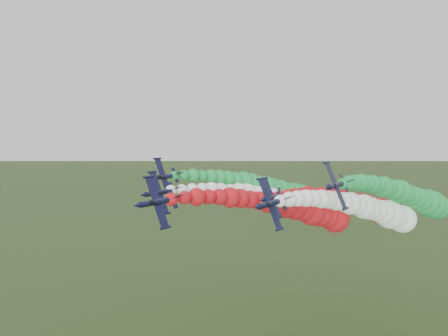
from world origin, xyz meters
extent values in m
cylinder|color=#111335|center=(-0.94, -5.01, 44.00)|extent=(1.32, 8.18, 1.32)
cone|color=#111335|center=(-0.94, -9.83, 44.00)|extent=(1.20, 1.64, 1.20)
cone|color=black|center=(-0.94, -0.55, 44.00)|extent=(1.20, 0.82, 1.20)
ellipsoid|color=black|center=(-0.61, -6.83, 44.15)|extent=(0.80, 1.71, 0.90)
cube|color=#111335|center=(-1.07, -5.19, 43.94)|extent=(3.63, 1.73, 8.03)
cylinder|color=#111335|center=(-2.83, -5.19, 47.93)|extent=(0.53, 2.36, 0.53)
cylinder|color=#111335|center=(0.70, -5.19, 39.95)|extent=(0.53, 2.36, 0.53)
cube|color=#111335|center=(0.02, -1.55, 44.42)|extent=(1.96, 1.36, 0.96)
cube|color=#111335|center=(-0.82, -1.55, 44.05)|extent=(1.48, 1.00, 3.20)
sphere|color=#B1131A|center=(-0.94, -1.82, 44.00)|extent=(2.28, 2.28, 2.28)
sphere|color=#B1131A|center=(-0.91, 1.54, 43.88)|extent=(2.40, 2.40, 2.40)
sphere|color=#B1131A|center=(-0.83, 4.91, 43.63)|extent=(3.30, 3.30, 3.30)
sphere|color=#B1131A|center=(-0.70, 8.28, 43.30)|extent=(2.92, 2.92, 2.92)
sphere|color=#B1131A|center=(-0.51, 11.65, 42.89)|extent=(3.17, 3.17, 3.17)
sphere|color=#B1131A|center=(-0.26, 15.02, 42.41)|extent=(4.10, 4.10, 4.10)
sphere|color=#B1131A|center=(0.03, 18.39, 41.88)|extent=(4.03, 4.03, 4.03)
sphere|color=#B1131A|center=(0.38, 21.76, 41.28)|extent=(3.78, 3.78, 3.78)
sphere|color=#B1131A|center=(0.79, 25.12, 40.63)|extent=(4.08, 4.08, 4.08)
sphere|color=#B1131A|center=(1.25, 28.49, 39.94)|extent=(4.83, 4.83, 4.83)
sphere|color=#B1131A|center=(1.76, 31.86, 39.19)|extent=(5.51, 5.51, 5.51)
sphere|color=#B1131A|center=(2.33, 35.23, 38.40)|extent=(5.84, 5.84, 5.84)
sphere|color=#B1131A|center=(2.95, 38.60, 37.56)|extent=(5.99, 5.99, 5.99)
sphere|color=#B1131A|center=(3.63, 41.97, 36.68)|extent=(5.89, 5.89, 5.89)
sphere|color=#B1131A|center=(4.36, 45.34, 35.76)|extent=(7.06, 7.06, 7.06)
sphere|color=#B1131A|center=(5.14, 48.71, 34.80)|extent=(6.77, 6.77, 6.77)
sphere|color=#B1131A|center=(5.98, 52.07, 33.80)|extent=(6.35, 6.35, 6.35)
sphere|color=#B1131A|center=(6.87, 55.44, 32.76)|extent=(7.77, 7.77, 7.77)
cylinder|color=#111335|center=(-10.90, 6.33, 43.62)|extent=(1.32, 8.18, 1.32)
cone|color=#111335|center=(-10.90, 1.51, 43.62)|extent=(1.20, 1.64, 1.20)
cone|color=black|center=(-10.90, 10.79, 43.62)|extent=(1.20, 0.82, 1.20)
ellipsoid|color=black|center=(-10.57, 4.51, 43.76)|extent=(0.80, 1.71, 0.90)
cube|color=#111335|center=(-11.03, 6.15, 43.56)|extent=(3.63, 1.73, 8.03)
cylinder|color=#111335|center=(-12.80, 6.15, 47.55)|extent=(0.53, 2.36, 0.53)
cylinder|color=#111335|center=(-9.26, 6.15, 39.57)|extent=(0.53, 2.36, 0.53)
cube|color=#111335|center=(-9.95, 9.79, 44.04)|extent=(1.96, 1.36, 0.96)
cube|color=#111335|center=(-10.78, 9.79, 43.67)|extent=(1.48, 1.00, 3.20)
sphere|color=white|center=(-10.90, 9.51, 43.62)|extent=(2.31, 2.31, 2.31)
sphere|color=white|center=(-10.88, 12.88, 43.50)|extent=(2.28, 2.28, 2.28)
sphere|color=white|center=(-10.80, 16.25, 43.25)|extent=(2.57, 2.57, 2.57)
sphere|color=white|center=(-10.66, 19.62, 42.92)|extent=(2.81, 2.81, 2.81)
sphere|color=white|center=(-10.47, 22.99, 42.51)|extent=(3.44, 3.44, 3.44)
sphere|color=white|center=(-10.23, 26.36, 42.03)|extent=(3.48, 3.48, 3.48)
sphere|color=white|center=(-9.93, 29.73, 41.49)|extent=(3.37, 3.37, 3.37)
sphere|color=white|center=(-9.58, 33.09, 40.90)|extent=(4.50, 4.50, 4.50)
sphere|color=white|center=(-9.18, 36.46, 40.25)|extent=(5.04, 5.04, 5.04)
sphere|color=white|center=(-8.72, 39.83, 39.55)|extent=(4.84, 4.84, 4.84)
sphere|color=white|center=(-8.20, 43.20, 38.81)|extent=(5.78, 5.78, 5.78)
sphere|color=white|center=(-7.64, 46.57, 38.02)|extent=(5.70, 5.70, 5.70)
sphere|color=white|center=(-7.01, 49.94, 37.18)|extent=(5.11, 5.11, 5.11)
sphere|color=white|center=(-6.34, 53.31, 36.30)|extent=(6.57, 6.57, 6.57)
sphere|color=white|center=(-5.61, 56.68, 35.38)|extent=(6.07, 6.07, 6.07)
sphere|color=white|center=(-4.82, 60.04, 34.42)|extent=(5.82, 5.82, 5.82)
sphere|color=white|center=(-3.99, 63.41, 33.42)|extent=(6.18, 6.18, 6.18)
sphere|color=white|center=(-3.10, 66.78, 32.38)|extent=(7.76, 7.76, 7.76)
cylinder|color=#111335|center=(13.89, 5.79, 43.63)|extent=(1.32, 8.18, 1.32)
cone|color=#111335|center=(13.89, 0.98, 43.63)|extent=(1.20, 1.64, 1.20)
cone|color=black|center=(13.89, 10.25, 43.63)|extent=(1.20, 0.82, 1.20)
ellipsoid|color=black|center=(14.22, 3.98, 43.78)|extent=(0.80, 1.71, 0.90)
cube|color=#111335|center=(13.77, 5.61, 43.58)|extent=(3.63, 1.73, 8.03)
cylinder|color=#111335|center=(12.00, 5.61, 47.57)|extent=(0.53, 2.36, 0.53)
cylinder|color=#111335|center=(15.53, 5.61, 39.59)|extent=(0.53, 2.36, 0.53)
cube|color=#111335|center=(14.85, 9.25, 44.06)|extent=(1.96, 1.36, 0.96)
cube|color=#111335|center=(14.02, 9.25, 43.69)|extent=(1.48, 1.00, 3.20)
sphere|color=white|center=(13.89, 8.98, 43.63)|extent=(2.11, 2.11, 2.11)
sphere|color=white|center=(13.92, 12.35, 43.51)|extent=(2.70, 2.70, 2.70)
sphere|color=white|center=(14.00, 15.71, 43.27)|extent=(2.96, 2.96, 2.96)
sphere|color=white|center=(14.13, 19.08, 42.93)|extent=(3.25, 3.25, 3.25)
sphere|color=white|center=(14.32, 22.45, 42.52)|extent=(3.26, 3.26, 3.26)
sphere|color=white|center=(14.57, 25.82, 42.05)|extent=(3.72, 3.72, 3.72)
sphere|color=white|center=(14.86, 29.19, 41.51)|extent=(3.73, 3.73, 3.73)
sphere|color=white|center=(15.21, 32.56, 40.92)|extent=(4.11, 4.11, 4.11)
sphere|color=white|center=(15.62, 35.93, 40.27)|extent=(4.19, 4.19, 4.19)
sphere|color=white|center=(16.08, 39.30, 39.57)|extent=(5.02, 5.02, 5.02)
sphere|color=white|center=(16.59, 42.66, 38.82)|extent=(4.75, 4.75, 4.75)
sphere|color=white|center=(17.16, 46.03, 38.03)|extent=(5.73, 5.73, 5.73)
sphere|color=white|center=(17.78, 49.40, 37.20)|extent=(5.52, 5.52, 5.52)
sphere|color=white|center=(18.46, 52.77, 36.32)|extent=(5.49, 5.49, 5.49)
sphere|color=white|center=(19.19, 56.14, 35.40)|extent=(6.17, 6.17, 6.17)
sphere|color=white|center=(19.97, 59.51, 34.43)|extent=(7.33, 7.33, 7.33)
sphere|color=white|center=(20.81, 62.88, 33.43)|extent=(6.35, 6.35, 6.35)
sphere|color=white|center=(21.70, 66.25, 32.39)|extent=(7.40, 7.40, 7.40)
cylinder|color=#111335|center=(-16.97, 14.34, 45.77)|extent=(1.32, 8.18, 1.32)
cone|color=#111335|center=(-16.97, 9.53, 45.77)|extent=(1.20, 1.64, 1.20)
cone|color=black|center=(-16.97, 18.80, 45.77)|extent=(1.20, 0.82, 1.20)
ellipsoid|color=black|center=(-16.64, 12.53, 45.92)|extent=(0.80, 1.71, 0.90)
cube|color=#111335|center=(-17.09, 14.16, 45.72)|extent=(3.63, 1.73, 8.03)
cylinder|color=#111335|center=(-18.86, 14.16, 49.71)|extent=(0.53, 2.36, 0.53)
cylinder|color=#111335|center=(-15.33, 14.16, 41.73)|extent=(0.53, 2.36, 0.53)
cube|color=#111335|center=(-16.01, 17.80, 46.20)|extent=(1.96, 1.36, 0.96)
cube|color=#111335|center=(-16.84, 17.80, 45.83)|extent=(1.48, 1.00, 3.20)
sphere|color=#1C9340|center=(-16.97, 17.53, 45.77)|extent=(2.06, 2.06, 2.06)
sphere|color=#1C9340|center=(-16.94, 20.90, 45.65)|extent=(2.41, 2.41, 2.41)
sphere|color=#1C9340|center=(-16.86, 24.26, 45.41)|extent=(3.12, 3.12, 3.12)
sphere|color=#1C9340|center=(-16.72, 27.63, 45.07)|extent=(2.71, 2.71, 2.71)
sphere|color=#1C9340|center=(-16.54, 31.00, 44.67)|extent=(3.39, 3.39, 3.39)
sphere|color=#1C9340|center=(-16.29, 34.37, 44.19)|extent=(3.71, 3.71, 3.71)
sphere|color=#1C9340|center=(-16.00, 37.74, 43.65)|extent=(3.95, 3.95, 3.95)
sphere|color=#1C9340|center=(-15.64, 41.11, 43.06)|extent=(4.02, 4.02, 4.02)
sphere|color=#1C9340|center=(-15.24, 44.48, 42.41)|extent=(5.27, 5.27, 5.27)
sphere|color=#1C9340|center=(-14.78, 47.85, 41.71)|extent=(5.32, 5.32, 5.32)
sphere|color=#1C9340|center=(-14.27, 51.21, 40.97)|extent=(4.92, 4.92, 4.92)
sphere|color=#1C9340|center=(-13.70, 54.58, 40.17)|extent=(5.84, 5.84, 5.84)
sphere|color=#1C9340|center=(-13.08, 57.95, 39.34)|extent=(5.67, 5.67, 5.67)
sphere|color=#1C9340|center=(-12.40, 61.32, 38.46)|extent=(6.05, 6.05, 6.05)
sphere|color=#1C9340|center=(-11.67, 64.69, 37.54)|extent=(5.87, 5.87, 5.87)
sphere|color=#1C9340|center=(-10.89, 68.06, 36.58)|extent=(6.98, 6.98, 6.98)
sphere|color=#1C9340|center=(-10.05, 71.43, 35.58)|extent=(7.56, 7.56, 7.56)
sphere|color=#1C9340|center=(-9.16, 74.80, 34.54)|extent=(7.14, 7.14, 7.14)
cylinder|color=#111335|center=(20.64, 17.59, 45.96)|extent=(1.32, 8.18, 1.32)
cone|color=#111335|center=(20.64, 12.78, 45.96)|extent=(1.20, 1.64, 1.20)
cone|color=black|center=(20.64, 22.05, 45.96)|extent=(1.20, 0.82, 1.20)
ellipsoid|color=black|center=(20.97, 15.78, 46.11)|extent=(0.80, 1.71, 0.90)
cube|color=#111335|center=(20.51, 17.41, 45.90)|extent=(3.63, 1.73, 8.03)
cylinder|color=#111335|center=(18.75, 17.41, 49.89)|extent=(0.53, 2.36, 0.53)
cylinder|color=#111335|center=(22.28, 17.41, 41.91)|extent=(0.53, 2.36, 0.53)
cube|color=#111335|center=(21.59, 21.05, 46.38)|extent=(1.96, 1.36, 0.96)
cube|color=#111335|center=(20.76, 21.05, 46.01)|extent=(1.48, 1.00, 3.20)
sphere|color=#1C9340|center=(20.64, 20.78, 45.96)|extent=(2.02, 2.02, 2.02)
sphere|color=#1C9340|center=(20.66, 24.15, 45.84)|extent=(2.70, 2.70, 2.70)
sphere|color=#1C9340|center=(20.75, 27.51, 45.59)|extent=(3.03, 3.03, 3.03)
sphere|color=#1C9340|center=(20.88, 30.88, 45.26)|extent=(3.51, 3.51, 3.51)
sphere|color=#1C9340|center=(21.07, 34.25, 44.85)|extent=(3.48, 3.48, 3.48)
sphere|color=#1C9340|center=(21.31, 37.62, 44.37)|extent=(3.92, 3.92, 3.92)
sphere|color=#1C9340|center=(21.61, 40.99, 43.83)|extent=(3.67, 3.67, 3.67)
sphere|color=#1C9340|center=(21.96, 44.36, 43.24)|extent=(4.68, 4.68, 4.68)
sphere|color=#1C9340|center=(22.37, 47.73, 42.59)|extent=(3.98, 3.98, 3.98)
sphere|color=#1C9340|center=(22.83, 51.09, 41.90)|extent=(4.85, 4.85, 4.85)
sphere|color=#1C9340|center=(23.34, 54.46, 41.15)|extent=(5.79, 5.79, 5.79)
sphere|color=#1C9340|center=(23.91, 57.83, 40.36)|extent=(5.11, 5.11, 5.11)
sphere|color=#1C9340|center=(24.53, 61.20, 39.52)|extent=(5.23, 5.23, 5.23)
sphere|color=#1C9340|center=(25.20, 64.57, 38.64)|extent=(5.62, 5.62, 5.62)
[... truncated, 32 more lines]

